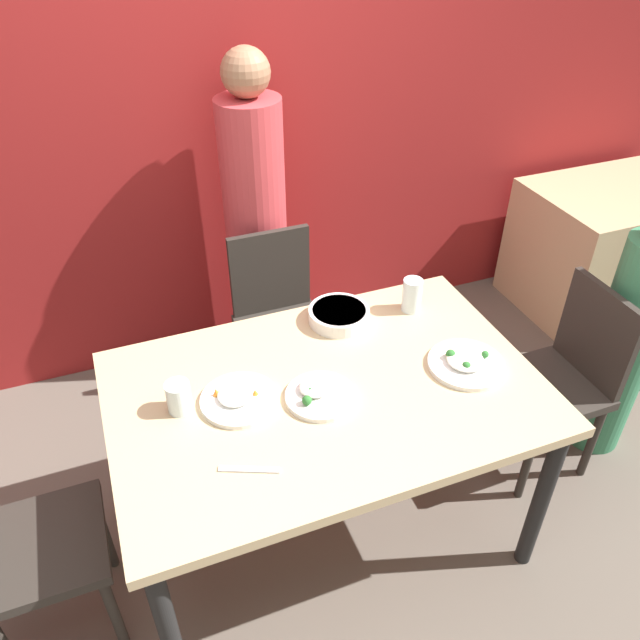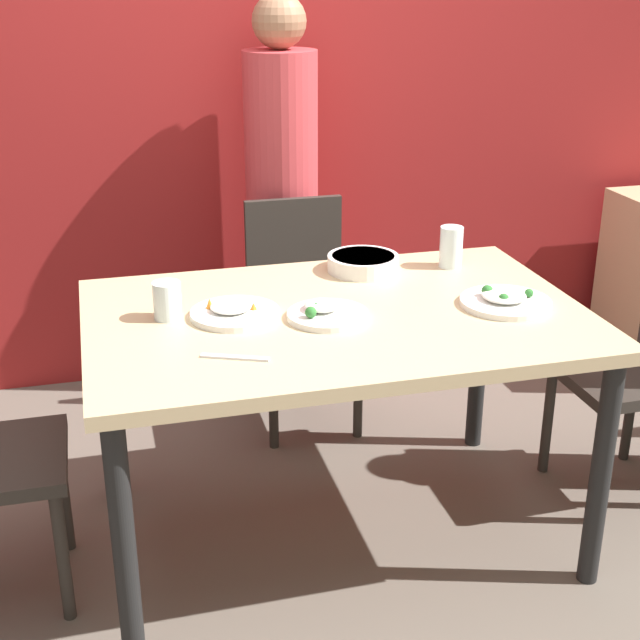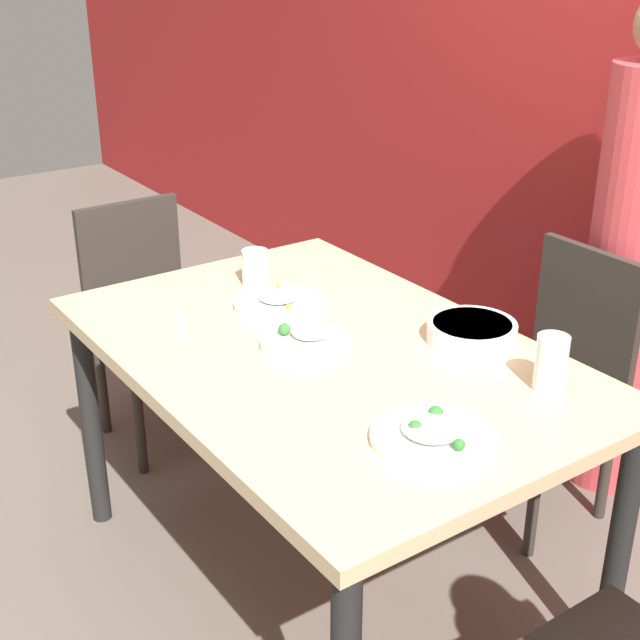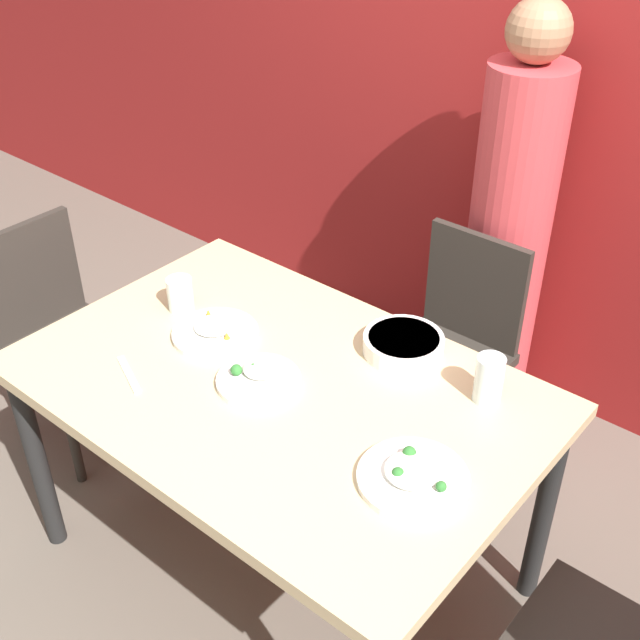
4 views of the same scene
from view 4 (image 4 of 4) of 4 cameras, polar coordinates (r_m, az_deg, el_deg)
ground_plane at (r=2.77m, az=-2.54°, el=-16.84°), size 10.00×10.00×0.00m
wall_back at (r=3.01m, az=15.53°, el=17.65°), size 10.00×0.06×2.70m
dining_table at (r=2.28m, az=-2.97°, el=-6.01°), size 1.45×0.95×0.76m
chair_adult_spot at (r=2.89m, az=9.40°, el=-1.75°), size 0.40×0.40×0.87m
chair_empty_left at (r=3.07m, az=-18.05°, el=-0.73°), size 0.40×0.40×0.87m
person_adult at (r=2.98m, az=13.16°, el=5.39°), size 0.29×0.29×1.60m
bowl_curry at (r=2.33m, az=5.95°, el=-1.70°), size 0.23×0.23×0.05m
plate_rice_adult at (r=1.95m, az=6.61°, el=-10.94°), size 0.27×0.27×0.05m
plate_rice_child at (r=2.22m, az=-4.40°, el=-4.11°), size 0.23×0.23×0.05m
plate_noodles at (r=2.41m, az=-7.48°, el=-0.83°), size 0.26×0.26×0.05m
glass_water_tall at (r=2.17m, az=11.92°, el=-4.13°), size 0.08×0.08×0.14m
glass_water_short at (r=2.53m, az=-9.91°, el=1.81°), size 0.08×0.08×0.11m
fork_steel at (r=2.31m, az=-13.44°, el=-3.78°), size 0.17×0.09×0.01m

